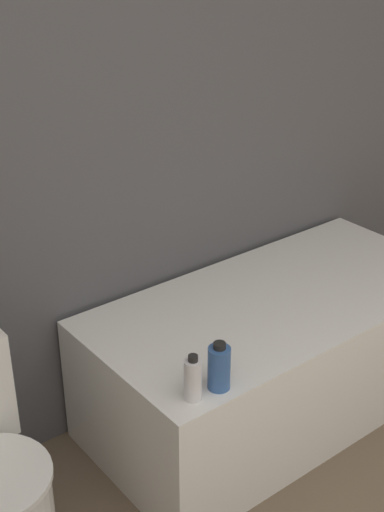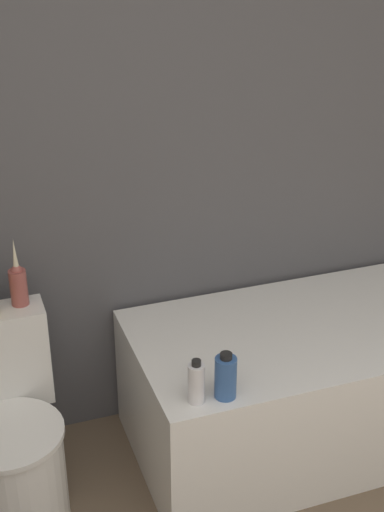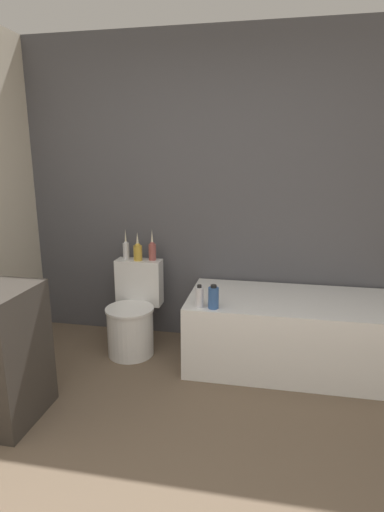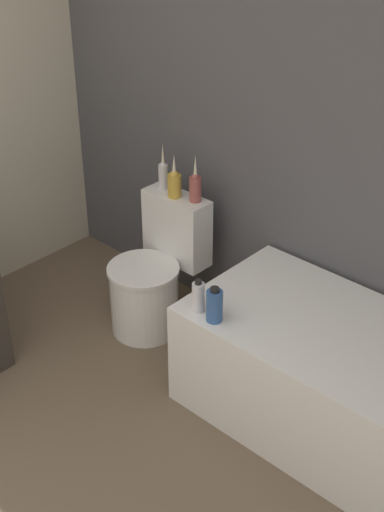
{
  "view_description": "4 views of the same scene",
  "coord_description": "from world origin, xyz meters",
  "px_view_note": "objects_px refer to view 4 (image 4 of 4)",
  "views": [
    {
      "loc": [
        -1.13,
        0.14,
        1.99
      ],
      "look_at": [
        0.14,
        1.77,
        0.95
      ],
      "focal_mm": 50.0,
      "sensor_mm": 36.0,
      "label": 1
    },
    {
      "loc": [
        -0.66,
        -0.25,
        2.05
      ],
      "look_at": [
        0.08,
        1.84,
        0.97
      ],
      "focal_mm": 50.0,
      "sensor_mm": 36.0,
      "label": 2
    },
    {
      "loc": [
        0.47,
        -1.07,
        1.6
      ],
      "look_at": [
        -0.08,
        1.77,
        0.88
      ],
      "focal_mm": 28.0,
      "sensor_mm": 36.0,
      "label": 3
    },
    {
      "loc": [
        1.79,
        -0.38,
        2.47
      ],
      "look_at": [
        -0.08,
        1.65,
        0.78
      ],
      "focal_mm": 50.0,
      "sensor_mm": 36.0,
      "label": 4
    }
  ],
  "objects_px": {
    "toilet": "(154,277)",
    "shampoo_bottle_short": "(214,305)",
    "shampoo_bottle_tall": "(198,297)",
    "vase_bronze": "(195,186)",
    "vase_gold": "(163,173)",
    "bathtub": "(355,391)",
    "vase_silver": "(174,183)"
  },
  "relations": [
    {
      "from": "shampoo_bottle_tall",
      "to": "shampoo_bottle_short",
      "type": "bearing_deg",
      "value": -3.59
    },
    {
      "from": "vase_gold",
      "to": "vase_silver",
      "type": "distance_m",
      "value": 0.12
    },
    {
      "from": "vase_gold",
      "to": "vase_silver",
      "type": "relative_size",
      "value": 1.07
    },
    {
      "from": "bathtub",
      "to": "vase_gold",
      "type": "xyz_separation_m",
      "value": [
        -1.42,
        0.22,
        0.55
      ]
    },
    {
      "from": "shampoo_bottle_tall",
      "to": "shampoo_bottle_short",
      "type": "xyz_separation_m",
      "value": [
        0.1,
        -0.01,
        0.0
      ]
    },
    {
      "from": "vase_gold",
      "to": "shampoo_bottle_tall",
      "type": "xyz_separation_m",
      "value": [
        0.73,
        -0.52,
        -0.2
      ]
    },
    {
      "from": "bathtub",
      "to": "shampoo_bottle_tall",
      "type": "bearing_deg",
      "value": -156.17
    },
    {
      "from": "bathtub",
      "to": "shampoo_bottle_short",
      "type": "height_order",
      "value": "shampoo_bottle_short"
    },
    {
      "from": "vase_silver",
      "to": "shampoo_bottle_tall",
      "type": "distance_m",
      "value": 0.81
    },
    {
      "from": "toilet",
      "to": "shampoo_bottle_short",
      "type": "relative_size",
      "value": 4.27
    },
    {
      "from": "toilet",
      "to": "shampoo_bottle_short",
      "type": "bearing_deg",
      "value": -24.17
    },
    {
      "from": "bathtub",
      "to": "toilet",
      "type": "bearing_deg",
      "value": 179.35
    },
    {
      "from": "vase_gold",
      "to": "bathtub",
      "type": "bearing_deg",
      "value": -8.95
    },
    {
      "from": "bathtub",
      "to": "vase_bronze",
      "type": "xyz_separation_m",
      "value": [
        -1.18,
        0.22,
        0.55
      ]
    },
    {
      "from": "vase_silver",
      "to": "shampoo_bottle_short",
      "type": "relative_size",
      "value": 1.4
    },
    {
      "from": "toilet",
      "to": "vase_gold",
      "type": "bearing_deg",
      "value": 119.46
    },
    {
      "from": "vase_gold",
      "to": "vase_silver",
      "type": "bearing_deg",
      "value": -16.76
    },
    {
      "from": "vase_bronze",
      "to": "shampoo_bottle_tall",
      "type": "relative_size",
      "value": 1.59
    },
    {
      "from": "vase_bronze",
      "to": "shampoo_bottle_short",
      "type": "xyz_separation_m",
      "value": [
        0.6,
        -0.53,
        -0.2
      ]
    },
    {
      "from": "toilet",
      "to": "vase_bronze",
      "type": "relative_size",
      "value": 2.82
    },
    {
      "from": "vase_bronze",
      "to": "toilet",
      "type": "bearing_deg",
      "value": -119.33
    },
    {
      "from": "toilet",
      "to": "vase_bronze",
      "type": "bearing_deg",
      "value": 60.67
    },
    {
      "from": "vase_bronze",
      "to": "bathtub",
      "type": "bearing_deg",
      "value": -10.74
    },
    {
      "from": "toilet",
      "to": "shampoo_bottle_tall",
      "type": "relative_size",
      "value": 4.48
    },
    {
      "from": "vase_gold",
      "to": "vase_bronze",
      "type": "distance_m",
      "value": 0.24
    },
    {
      "from": "vase_gold",
      "to": "shampoo_bottle_short",
      "type": "distance_m",
      "value": 1.01
    },
    {
      "from": "toilet",
      "to": "shampoo_bottle_short",
      "type": "distance_m",
      "value": 0.85
    },
    {
      "from": "bathtub",
      "to": "shampoo_bottle_short",
      "type": "xyz_separation_m",
      "value": [
        -0.58,
        -0.31,
        0.35
      ]
    },
    {
      "from": "toilet",
      "to": "shampoo_bottle_short",
      "type": "height_order",
      "value": "toilet"
    },
    {
      "from": "shampoo_bottle_short",
      "to": "bathtub",
      "type": "bearing_deg",
      "value": 27.97
    },
    {
      "from": "shampoo_bottle_tall",
      "to": "toilet",
      "type": "bearing_deg",
      "value": 152.84
    },
    {
      "from": "vase_gold",
      "to": "vase_bronze",
      "type": "height_order",
      "value": "vase_bronze"
    }
  ]
}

